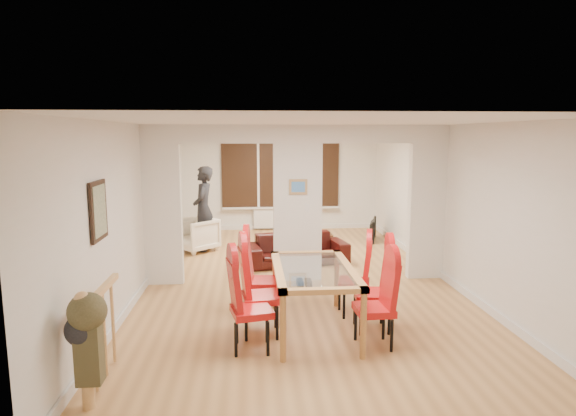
{
  "coord_description": "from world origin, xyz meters",
  "views": [
    {
      "loc": [
        -0.78,
        -7.84,
        2.44
      ],
      "look_at": [
        -0.11,
        0.6,
        1.15
      ],
      "focal_mm": 30.0,
      "sensor_mm": 36.0,
      "label": 1
    }
  ],
  "objects": [
    {
      "name": "floor",
      "position": [
        0.0,
        0.0,
        0.0
      ],
      "size": [
        5.0,
        9.0,
        0.01
      ],
      "primitive_type": "cube",
      "color": "tan",
      "rests_on": "ground"
    },
    {
      "name": "room_walls",
      "position": [
        0.0,
        0.0,
        1.3
      ],
      "size": [
        5.0,
        9.0,
        2.6
      ],
      "primitive_type": null,
      "color": "silver",
      "rests_on": "floor"
    },
    {
      "name": "divider_wall",
      "position": [
        0.0,
        0.0,
        1.3
      ],
      "size": [
        5.0,
        0.18,
        2.6
      ],
      "primitive_type": "cube",
      "color": "white",
      "rests_on": "floor"
    },
    {
      "name": "bay_window_blinds",
      "position": [
        0.0,
        4.44,
        1.5
      ],
      "size": [
        3.0,
        0.08,
        1.8
      ],
      "primitive_type": "cube",
      "color": "black",
      "rests_on": "room_walls"
    },
    {
      "name": "radiator",
      "position": [
        0.0,
        4.4,
        0.3
      ],
      "size": [
        1.4,
        0.08,
        0.5
      ],
      "primitive_type": "cube",
      "color": "white",
      "rests_on": "floor"
    },
    {
      "name": "pendant_light",
      "position": [
        0.3,
        3.3,
        2.15
      ],
      "size": [
        0.36,
        0.36,
        0.36
      ],
      "primitive_type": "sphere",
      "color": "orange",
      "rests_on": "room_walls"
    },
    {
      "name": "stair_newel",
      "position": [
        -2.25,
        -3.2,
        0.55
      ],
      "size": [
        0.4,
        1.2,
        1.1
      ],
      "primitive_type": null,
      "color": "tan",
      "rests_on": "floor"
    },
    {
      "name": "wall_poster",
      "position": [
        -2.47,
        -2.4,
        1.6
      ],
      "size": [
        0.04,
        0.52,
        0.67
      ],
      "primitive_type": "cube",
      "color": "gray",
      "rests_on": "room_walls"
    },
    {
      "name": "pillar_photo",
      "position": [
        0.0,
        -0.1,
        1.6
      ],
      "size": [
        0.3,
        0.03,
        0.25
      ],
      "primitive_type": "cube",
      "color": "#4C8CD8",
      "rests_on": "divider_wall"
    },
    {
      "name": "dining_table",
      "position": [
        -0.0,
        -2.12,
        0.41
      ],
      "size": [
        0.98,
        1.74,
        0.82
      ],
      "primitive_type": null,
      "color": "#BA8245",
      "rests_on": "floor"
    },
    {
      "name": "dining_chair_la",
      "position": [
        -0.78,
        -2.62,
        0.54
      ],
      "size": [
        0.52,
        0.52,
        1.09
      ],
      "primitive_type": null,
      "rotation": [
        0.0,
        0.0,
        0.22
      ],
      "color": "red",
      "rests_on": "floor"
    },
    {
      "name": "dining_chair_lb",
      "position": [
        -0.66,
        -2.2,
        0.56
      ],
      "size": [
        0.51,
        0.51,
        1.13
      ],
      "primitive_type": null,
      "rotation": [
        0.0,
        0.0,
        0.14
      ],
      "color": "red",
      "rests_on": "floor"
    },
    {
      "name": "dining_chair_lc",
      "position": [
        -0.63,
        -1.56,
        0.55
      ],
      "size": [
        0.47,
        0.47,
        1.1
      ],
      "primitive_type": null,
      "rotation": [
        0.0,
        0.0,
        -0.08
      ],
      "color": "red",
      "rests_on": "floor"
    },
    {
      "name": "dining_chair_ra",
      "position": [
        0.63,
        -2.63,
        0.53
      ],
      "size": [
        0.44,
        0.44,
        1.05
      ],
      "primitive_type": null,
      "rotation": [
        0.0,
        0.0,
        0.05
      ],
      "color": "red",
      "rests_on": "floor"
    },
    {
      "name": "dining_chair_rb",
      "position": [
        0.73,
        -2.16,
        0.54
      ],
      "size": [
        0.48,
        0.48,
        1.08
      ],
      "primitive_type": null,
      "rotation": [
        0.0,
        0.0,
        -0.12
      ],
      "color": "red",
      "rests_on": "floor"
    },
    {
      "name": "dining_chair_rc",
      "position": [
        0.62,
        -1.61,
        0.52
      ],
      "size": [
        0.5,
        0.5,
        1.03
      ],
      "primitive_type": null,
      "rotation": [
        0.0,
        0.0,
        -0.26
      ],
      "color": "red",
      "rests_on": "floor"
    },
    {
      "name": "sofa",
      "position": [
        0.09,
        1.06,
        0.28
      ],
      "size": [
        2.04,
        1.1,
        0.56
      ],
      "primitive_type": "imported",
      "rotation": [
        0.0,
        0.0,
        0.19
      ],
      "color": "black",
      "rests_on": "floor"
    },
    {
      "name": "armchair",
      "position": [
        -1.94,
        2.23,
        0.35
      ],
      "size": [
        1.07,
        1.07,
        0.7
      ],
      "primitive_type": "imported",
      "rotation": [
        0.0,
        0.0,
        -0.82
      ],
      "color": "#F4E7CF",
      "rests_on": "floor"
    },
    {
      "name": "person",
      "position": [
        -1.77,
        2.28,
        0.9
      ],
      "size": [
        0.68,
        0.48,
        1.79
      ],
      "primitive_type": "imported",
      "rotation": [
        0.0,
        0.0,
        -1.65
      ],
      "color": "black",
      "rests_on": "floor"
    },
    {
      "name": "television",
      "position": [
        2.0,
        2.97,
        0.25
      ],
      "size": [
        0.87,
        0.37,
        0.51
      ],
      "primitive_type": "imported",
      "rotation": [
        0.0,
        0.0,
        1.27
      ],
      "color": "black",
      "rests_on": "floor"
    },
    {
      "name": "coffee_table",
      "position": [
        0.5,
        2.65,
        0.12
      ],
      "size": [
        1.18,
        0.83,
        0.24
      ],
      "primitive_type": null,
      "rotation": [
        0.0,
        0.0,
        -0.31
      ],
      "color": "#361F12",
      "rests_on": "floor"
    },
    {
      "name": "bottle",
      "position": [
        0.51,
        2.61,
        0.38
      ],
      "size": [
        0.07,
        0.07,
        0.27
      ],
      "primitive_type": "cylinder",
      "color": "#143F19",
      "rests_on": "coffee_table"
    },
    {
      "name": "bowl",
      "position": [
        0.46,
        2.61,
        0.27
      ],
      "size": [
        0.2,
        0.2,
        0.05
      ],
      "primitive_type": "imported",
      "color": "#361F12",
      "rests_on": "coffee_table"
    },
    {
      "name": "shoes",
      "position": [
        0.08,
        -0.36,
        0.05
      ],
      "size": [
        0.23,
        0.25,
        0.1
      ],
      "primitive_type": null,
      "color": "black",
      "rests_on": "floor"
    }
  ]
}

